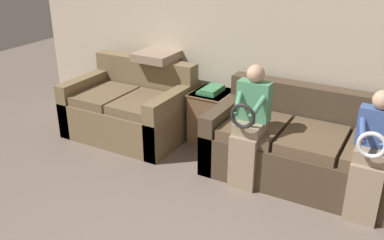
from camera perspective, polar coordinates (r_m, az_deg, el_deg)
wall_back at (r=4.77m, az=16.26°, el=9.75°), size 7.70×0.06×2.55m
couch_main at (r=4.53m, az=16.02°, el=-3.91°), size 2.13×0.99×0.88m
couch_side at (r=5.38m, az=-8.19°, el=1.37°), size 1.43×0.98×0.91m
child_left_seated at (r=4.16m, az=7.65°, el=-0.32°), size 0.32×0.38×1.22m
child_right_seated at (r=3.95m, az=22.89°, el=-3.97°), size 0.33×0.37×1.17m
side_shelf at (r=5.14m, az=2.59°, el=0.51°), size 0.43×0.49×0.63m
book_stack at (r=5.01m, az=2.60°, el=4.03°), size 0.23×0.32×0.07m
throw_pillow at (r=5.35m, az=-4.74°, el=8.52°), size 0.48×0.48×0.10m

